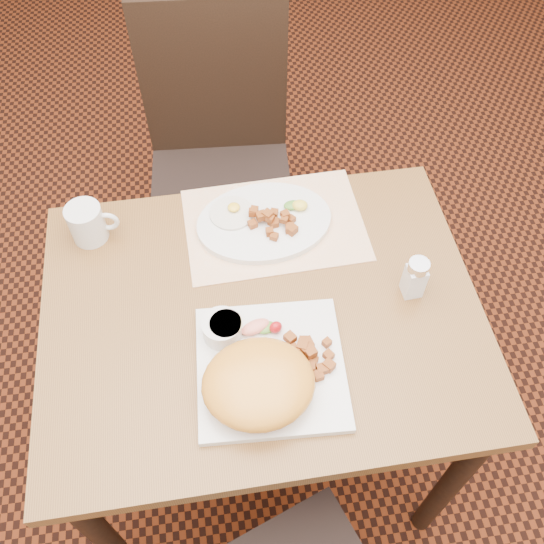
{
  "coord_description": "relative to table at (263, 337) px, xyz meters",
  "views": [
    {
      "loc": [
        -0.08,
        -0.65,
        1.81
      ],
      "look_at": [
        0.03,
        0.04,
        0.82
      ],
      "focal_mm": 40.0,
      "sensor_mm": 36.0,
      "label": 1
    }
  ],
  "objects": [
    {
      "name": "plate_oval",
      "position": [
        0.04,
        0.22,
        0.12
      ],
      "size": [
        0.32,
        0.25,
        0.02
      ],
      "primitive_type": null,
      "rotation": [
        0.0,
        0.0,
        0.07
      ],
      "color": "silver",
      "rests_on": "placemat"
    },
    {
      "name": "fried_egg",
      "position": [
        -0.03,
        0.25,
        0.13
      ],
      "size": [
        0.1,
        0.1,
        0.02
      ],
      "color": "white",
      "rests_on": "plate_oval"
    },
    {
      "name": "garnish_sq",
      "position": [
        -0.01,
        -0.05,
        0.14
      ],
      "size": [
        0.09,
        0.05,
        0.03
      ],
      "color": "#387223",
      "rests_on": "plate_square"
    },
    {
      "name": "hollandaise_mound",
      "position": [
        -0.03,
        -0.18,
        0.16
      ],
      "size": [
        0.21,
        0.19,
        0.08
      ],
      "color": "gold",
      "rests_on": "plate_square"
    },
    {
      "name": "ground",
      "position": [
        0.0,
        0.0,
        -0.64
      ],
      "size": [
        8.0,
        8.0,
        0.0
      ],
      "primitive_type": "plane",
      "color": "black",
      "rests_on": "ground"
    },
    {
      "name": "garnish_ov",
      "position": [
        0.12,
        0.25,
        0.14
      ],
      "size": [
        0.06,
        0.04,
        0.02
      ],
      "color": "#387223",
      "rests_on": "plate_oval"
    },
    {
      "name": "salt_shaker",
      "position": [
        0.31,
        -0.0,
        0.16
      ],
      "size": [
        0.04,
        0.04,
        0.1
      ],
      "color": "white",
      "rests_on": "table"
    },
    {
      "name": "ramekin",
      "position": [
        -0.08,
        -0.05,
        0.15
      ],
      "size": [
        0.08,
        0.08,
        0.04
      ],
      "color": "silver",
      "rests_on": "plate_square"
    },
    {
      "name": "home_fries_ov",
      "position": [
        0.05,
        0.21,
        0.14
      ],
      "size": [
        0.11,
        0.09,
        0.03
      ],
      "color": "#9A4B18",
      "rests_on": "plate_oval"
    },
    {
      "name": "chair_far",
      "position": [
        -0.03,
        0.7,
        -0.1
      ],
      "size": [
        0.45,
        0.46,
        0.97
      ],
      "rotation": [
        0.0,
        0.0,
        3.07
      ],
      "color": "black",
      "rests_on": "ground"
    },
    {
      "name": "table",
      "position": [
        0.0,
        0.0,
        0.0
      ],
      "size": [
        0.9,
        0.7,
        0.75
      ],
      "color": "brown",
      "rests_on": "ground"
    },
    {
      "name": "placemat",
      "position": [
        0.06,
        0.22,
        0.11
      ],
      "size": [
        0.41,
        0.29,
        0.0
      ],
      "primitive_type": "cube",
      "rotation": [
        0.0,
        0.0,
        0.02
      ],
      "color": "white",
      "rests_on": "table"
    },
    {
      "name": "coffee_mug",
      "position": [
        -0.35,
        0.25,
        0.15
      ],
      "size": [
        0.11,
        0.08,
        0.09
      ],
      "color": "silver",
      "rests_on": "table"
    },
    {
      "name": "plate_square",
      "position": [
        -0.0,
        -0.14,
        0.12
      ],
      "size": [
        0.3,
        0.3,
        0.02
      ],
      "primitive_type": "cube",
      "rotation": [
        0.0,
        0.0,
        -0.06
      ],
      "color": "silver",
      "rests_on": "table"
    },
    {
      "name": "home_fries_sq",
      "position": [
        0.07,
        -0.13,
        0.14
      ],
      "size": [
        0.11,
        0.1,
        0.04
      ],
      "color": "#9A4B18",
      "rests_on": "plate_square"
    }
  ]
}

